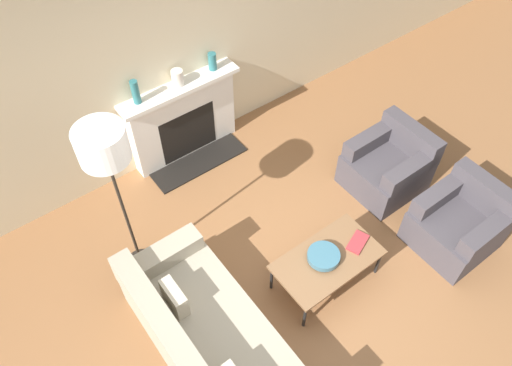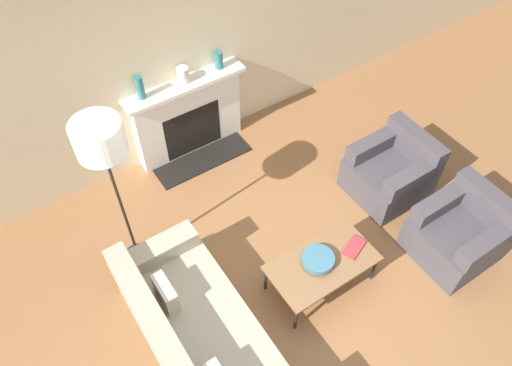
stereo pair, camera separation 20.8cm
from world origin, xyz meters
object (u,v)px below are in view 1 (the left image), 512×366
Objects in this scene: mantel_vase_left at (135,92)px; couch at (214,346)px; fireplace at (184,121)px; mantel_vase_center_left at (178,78)px; book at (358,242)px; bowl at (324,256)px; mantel_vase_center_right at (212,61)px; armchair_near at (459,223)px; floor_lamp at (105,154)px; armchair_far at (388,166)px; coffee_table at (328,260)px.

couch is at bearing -106.17° from mantel_vase_left.
fireplace reaches higher than couch.
mantel_vase_center_left is at bearing -26.44° from couch.
couch is 2.94m from mantel_vase_center_left.
mantel_vase_center_left reaches higher than book.
bowl is 2.65m from mantel_vase_left.
bowl is at bearing -98.64° from mantel_vase_center_right.
bowl is (-1.53, 0.50, 0.16)m from armchair_near.
mantel_vase_left is at bearing 55.61° from floor_lamp.
book is at bearing -111.21° from armchair_near.
book is at bearing -61.67° from armchair_far.
book is at bearing -90.63° from couch.
couch is 1.08× the size of floor_lamp.
couch is at bearing -78.52° from armchair_far.
mantel_vase_left reaches higher than armchair_far.
book is (1.76, -0.02, 0.12)m from couch.
floor_lamp is (-2.94, 0.78, 1.41)m from armchair_far.
book is (0.37, -0.04, 0.04)m from coffee_table.
mantel_vase_center_left reaches higher than bowl.
mantel_vase_left reaches higher than bowl.
couch is (-1.24, -2.50, -0.21)m from fireplace.
mantel_vase_center_right is at bearing 69.88° from book.
floor_lamp is at bearing 2.46° from couch.
couch is 1.76m from book.
mantel_vase_center_right reaches higher than fireplace.
armchair_near and armchair_far have the same top height.
bowl is 0.42m from book.
book is 0.15× the size of floor_lamp.
book is (0.41, -0.07, -0.04)m from bowl.
bowl is 0.17× the size of floor_lamp.
couch is 1.39m from coffee_table.
floor_lamp is 1.48m from mantel_vase_left.
mantel_vase_center_left reaches higher than couch.
couch is 9.96× the size of mantel_vase_center_right.
armchair_far is 2.90× the size of mantel_vase_left.
armchair_near is at bearing -18.22° from bowl.
mantel_vase_center_left is (-1.63, 2.97, 0.85)m from armchair_near.
bowl is at bearing -87.90° from couch.
fireplace is 5.21× the size of mantel_vase_left.
armchair_far is at bearing 19.29° from bowl.
bowl is at bearing 149.57° from book.
floor_lamp is at bearing 137.14° from coffee_table.
floor_lamp is (-1.45, 1.34, 1.33)m from coffee_table.
mantel_vase_center_left reaches higher than coffee_table.
mantel_vase_left reaches higher than armchair_near.
mantel_vase_center_left reaches higher than armchair_near.
mantel_vase_left is (-0.51, 0.01, 0.69)m from fireplace.
bowl is at bearing -70.71° from armchair_far.
floor_lamp is at bearing -138.84° from fireplace.
fireplace is at bearing -1.68° from mantel_vase_left.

